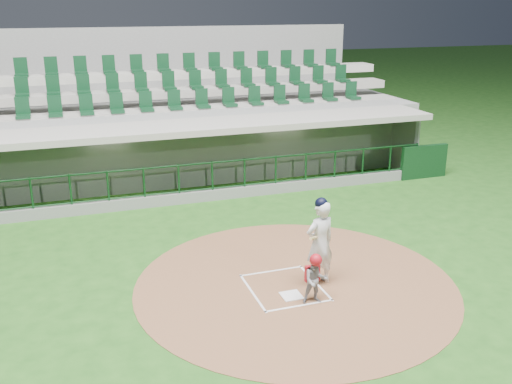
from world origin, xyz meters
The scene contains 8 objects.
ground centered at (0.00, 0.00, 0.00)m, with size 120.00×120.00×0.00m, color #1D4D16.
dirt_circle centered at (0.30, -0.20, 0.01)m, with size 7.20×7.20×0.01m, color brown.
home_plate centered at (0.00, -0.70, 0.02)m, with size 0.43×0.43×0.02m, color white.
batter_box_chalk centered at (0.00, -0.30, 0.02)m, with size 1.55×1.80×0.01m.
dugout_structure centered at (0.07, 7.83, 0.96)m, with size 16.40×3.70×3.00m.
seating_deck centered at (0.00, 10.91, 1.42)m, with size 17.00×6.72×5.15m.
batter centered at (0.80, -0.34, 1.02)m, with size 0.94×0.95×2.04m.
catcher centered at (0.36, -1.09, 0.57)m, with size 0.57×0.48×1.11m.
Camera 1 is at (-4.25, -10.80, 6.02)m, focal length 40.00 mm.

